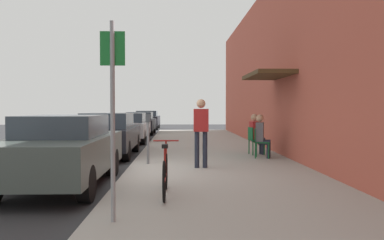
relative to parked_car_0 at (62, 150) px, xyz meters
name	(u,v)px	position (x,y,z in m)	size (l,w,h in m)	color
ground_plane	(126,175)	(1.10, 1.40, -0.76)	(60.00, 60.00, 0.00)	#2D2D30
sidewalk_slab	(213,161)	(3.35, 3.40, -0.70)	(4.50, 32.00, 0.12)	#9E9B93
building_facade	(296,58)	(5.75, 3.41, 2.28)	(1.40, 32.00, 6.08)	#BC5442
parked_car_0	(62,150)	(0.00, 0.00, 0.00)	(1.80, 4.40, 1.45)	#47514C
parked_car_1	(107,134)	(0.00, 5.29, -0.02)	(1.80, 4.40, 1.43)	black
parked_car_2	(128,127)	(0.00, 10.97, -0.04)	(1.80, 4.40, 1.36)	#B7B7BC
parked_car_3	(140,123)	(0.00, 16.81, -0.05)	(1.80, 4.40, 1.35)	black
parked_car_4	(147,119)	(0.00, 22.65, -0.02)	(1.80, 4.40, 1.39)	black
parking_meter	(148,135)	(1.55, 2.51, 0.13)	(0.12, 0.10, 1.32)	slate
street_sign	(113,105)	(1.50, -3.01, 0.88)	(0.32, 0.06, 2.60)	gray
bicycle_0	(165,174)	(2.13, -1.41, -0.28)	(0.46, 1.71, 0.90)	black
cafe_chair_0	(260,141)	(4.77, 3.71, -0.13)	(0.54, 0.54, 0.87)	#14592D
seated_patron_0	(262,134)	(4.83, 3.69, 0.06)	(0.50, 0.45, 1.29)	#232838
cafe_chair_1	(254,139)	(4.77, 4.57, -0.13)	(0.50, 0.50, 0.87)	#14592D
seated_patron_1	(256,133)	(4.83, 4.58, 0.06)	(0.47, 0.41, 1.29)	#232838
pedestrian_standing	(201,127)	(2.91, 1.75, 0.36)	(0.36, 0.22, 1.70)	#232838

